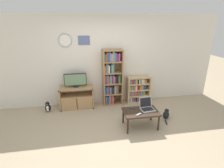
# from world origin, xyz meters

# --- Properties ---
(ground_plane) EXTENTS (18.00, 18.00, 0.00)m
(ground_plane) POSITION_xyz_m (0.00, 0.00, 0.00)
(ground_plane) COLOR tan
(wall_back) EXTENTS (6.97, 0.09, 2.60)m
(wall_back) POSITION_xyz_m (-0.01, 1.83, 1.31)
(wall_back) COLOR silver
(wall_back) RESTS_ON ground_plane
(tv_stand) EXTENTS (0.94, 0.42, 0.63)m
(tv_stand) POSITION_xyz_m (-0.80, 1.55, 0.32)
(tv_stand) COLOR tan
(tv_stand) RESTS_ON ground_plane
(television) EXTENTS (0.62, 0.18, 0.39)m
(television) POSITION_xyz_m (-0.81, 1.59, 0.83)
(television) COLOR black
(television) RESTS_ON tv_stand
(bookshelf_tall) EXTENTS (0.57, 0.32, 1.66)m
(bookshelf_tall) POSITION_xyz_m (0.24, 1.65, 0.83)
(bookshelf_tall) COLOR #9E754C
(bookshelf_tall) RESTS_ON ground_plane
(bookshelf_short) EXTENTS (0.71, 0.29, 0.81)m
(bookshelf_short) POSITION_xyz_m (1.04, 1.66, 0.41)
(bookshelf_short) COLOR tan
(bookshelf_short) RESTS_ON ground_plane
(coffee_table) EXTENTS (0.81, 0.53, 0.41)m
(coffee_table) POSITION_xyz_m (0.70, 0.29, 0.36)
(coffee_table) COLOR #332319
(coffee_table) RESTS_ON ground_plane
(laptop) EXTENTS (0.34, 0.33, 0.27)m
(laptop) POSITION_xyz_m (0.87, 0.37, 0.48)
(laptop) COLOR #B7BABC
(laptop) RESTS_ON coffee_table
(remote_near_laptop) EXTENTS (0.16, 0.11, 0.02)m
(remote_near_laptop) POSITION_xyz_m (0.57, 0.44, 0.42)
(remote_near_laptop) COLOR #38383A
(remote_near_laptop) RESTS_ON coffee_table
(remote_far_from_laptop) EXTENTS (0.16, 0.13, 0.02)m
(remote_far_from_laptop) POSITION_xyz_m (0.59, 0.14, 0.42)
(remote_far_from_laptop) COLOR #99999E
(remote_far_from_laptop) RESTS_ON coffee_table
(cat) EXTENTS (0.26, 0.45, 0.25)m
(cat) POSITION_xyz_m (1.49, 0.55, 0.11)
(cat) COLOR black
(cat) RESTS_ON ground_plane
(penguin_figurine) EXTENTS (0.16, 0.15, 0.30)m
(penguin_figurine) POSITION_xyz_m (-1.61, 1.43, 0.14)
(penguin_figurine) COLOR black
(penguin_figurine) RESTS_ON ground_plane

